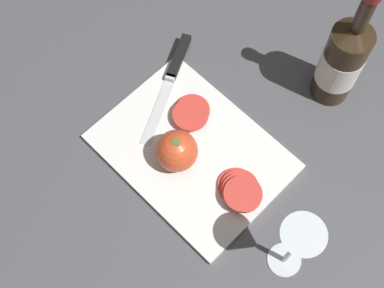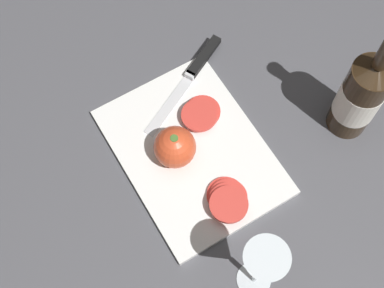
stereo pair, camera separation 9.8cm
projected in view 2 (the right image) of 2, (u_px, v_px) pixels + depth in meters
ground_plane at (207, 170)px, 1.01m from camera, size 3.00×3.00×0.00m
cutting_board at (192, 152)px, 1.02m from camera, size 0.35×0.26×0.01m
wine_bottle at (361, 95)px, 0.95m from camera, size 0.08×0.08×0.30m
wine_glass at (263, 265)px, 0.81m from camera, size 0.07×0.07×0.18m
whole_tomato at (175, 147)px, 0.97m from camera, size 0.08×0.08×0.08m
knife at (197, 66)px, 1.08m from camera, size 0.13×0.24×0.01m
tomato_slice_stack_near at (201, 113)px, 1.03m from camera, size 0.08×0.08×0.02m
tomato_slice_stack_far at (227, 200)px, 0.96m from camera, size 0.09×0.08×0.03m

